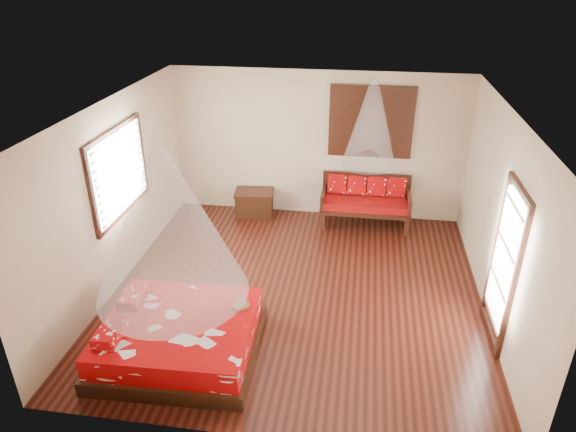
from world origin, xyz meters
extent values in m
cube|color=black|center=(0.00, 0.00, -0.01)|extent=(5.50, 5.50, 0.02)
cube|color=white|center=(0.00, 0.00, 2.81)|extent=(5.50, 5.50, 0.02)
cube|color=#C0AF8D|center=(-2.76, 0.00, 1.40)|extent=(0.02, 5.50, 2.80)
cube|color=#C0AF8D|center=(2.76, 0.00, 1.40)|extent=(0.02, 5.50, 2.80)
cube|color=#C0AF8D|center=(0.00, 2.76, 1.40)|extent=(5.50, 0.02, 2.80)
cube|color=#C0AF8D|center=(0.00, -2.76, 1.40)|extent=(5.50, 0.02, 2.80)
cube|color=black|center=(-1.28, -1.60, 0.10)|extent=(2.01, 1.84, 0.20)
cube|color=#A60507|center=(-1.28, -1.60, 0.35)|extent=(1.91, 1.73, 0.30)
cube|color=#A60507|center=(-1.97, -2.00, 0.56)|extent=(0.30, 0.52, 0.13)
cube|color=#A60507|center=(-2.00, -1.26, 0.56)|extent=(0.30, 0.52, 0.13)
cube|color=black|center=(0.21, 1.99, 0.21)|extent=(0.08, 0.08, 0.42)
cube|color=black|center=(1.74, 1.99, 0.21)|extent=(0.08, 0.08, 0.42)
cube|color=black|center=(0.21, 2.61, 0.21)|extent=(0.08, 0.08, 0.42)
cube|color=black|center=(1.74, 2.61, 0.21)|extent=(0.08, 0.08, 0.42)
cube|color=black|center=(0.97, 2.30, 0.38)|extent=(1.65, 0.73, 0.08)
cube|color=#840904|center=(0.97, 2.30, 0.49)|extent=(1.59, 0.67, 0.14)
cube|color=black|center=(0.97, 2.63, 0.67)|extent=(1.65, 0.06, 0.55)
cube|color=black|center=(0.19, 2.30, 0.54)|extent=(0.06, 0.73, 0.30)
cube|color=black|center=(1.76, 2.30, 0.54)|extent=(0.06, 0.73, 0.30)
cube|color=#A60507|center=(0.42, 2.51, 0.73)|extent=(0.35, 0.19, 0.37)
cube|color=#A60507|center=(0.79, 2.51, 0.73)|extent=(0.35, 0.19, 0.37)
cube|color=#A60507|center=(1.15, 2.51, 0.73)|extent=(0.35, 0.19, 0.37)
cube|color=#A60507|center=(1.52, 2.51, 0.73)|extent=(0.35, 0.19, 0.37)
cube|color=black|center=(-1.18, 2.45, 0.23)|extent=(0.74, 0.56, 0.46)
cube|color=black|center=(-1.18, 2.45, 0.48)|extent=(0.78, 0.61, 0.05)
cube|color=black|center=(0.97, 2.72, 1.90)|extent=(1.52, 0.06, 1.32)
cube|color=black|center=(0.97, 2.71, 1.90)|extent=(1.35, 0.04, 1.10)
cube|color=black|center=(-2.72, 0.20, 1.70)|extent=(0.08, 1.74, 1.34)
cube|color=white|center=(-2.68, 0.20, 1.70)|extent=(0.04, 1.54, 1.10)
cube|color=black|center=(2.72, -0.60, 1.05)|extent=(0.08, 1.02, 2.16)
cube|color=white|center=(2.70, -0.60, 1.15)|extent=(0.03, 0.82, 1.70)
cylinder|color=brown|center=(-0.58, -1.18, 0.52)|extent=(0.24, 0.24, 0.03)
cone|color=white|center=(-1.28, -1.60, 1.85)|extent=(1.80, 1.80, 1.80)
cone|color=white|center=(0.97, 2.25, 2.00)|extent=(0.97, 0.97, 1.50)
camera|label=1|loc=(0.85, -6.46, 4.54)|focal=32.00mm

